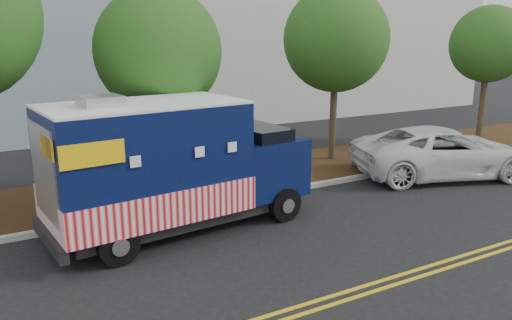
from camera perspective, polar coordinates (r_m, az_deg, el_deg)
ground at (r=13.32m, az=-3.39°, el=-7.09°), size 120.00×120.00×0.00m
curb at (r=14.49m, az=-5.81°, el=-5.03°), size 120.00×0.18×0.15m
mulch_strip at (r=16.35m, az=-8.73°, el=-2.88°), size 120.00×4.00×0.15m
centerline_near at (r=9.86m, az=8.31°, el=-15.24°), size 120.00×0.10×0.01m
centerline_far at (r=9.69m, az=9.24°, el=-15.84°), size 120.00×0.10×0.01m
tree_b at (r=14.89m, az=-11.09°, el=12.05°), size 3.65×3.65×6.18m
tree_c at (r=18.98m, az=9.13°, el=13.44°), size 3.86×3.86×6.58m
tree_d at (r=23.97m, az=25.07°, el=11.87°), size 3.25×3.25×6.04m
sign_post at (r=13.75m, az=-21.91°, el=-2.17°), size 0.06×0.06×2.40m
food_truck at (r=12.44m, az=-9.93°, el=-1.10°), size 6.91×3.20×3.52m
white_car at (r=18.45m, az=20.60°, el=0.86°), size 6.79×4.71×1.72m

